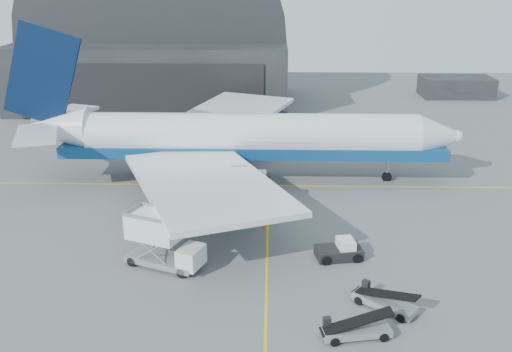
{
  "coord_description": "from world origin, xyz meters",
  "views": [
    {
      "loc": [
        0.23,
        -44.52,
        24.89
      ],
      "look_at": [
        -1.26,
        11.06,
        4.5
      ],
      "focal_mm": 40.0,
      "sensor_mm": 36.0,
      "label": 1
    }
  ],
  "objects_px": {
    "airliner": "(234,137)",
    "belt_loader_b": "(384,301)",
    "catering_truck": "(161,241)",
    "pushback_tug": "(340,251)",
    "belt_loader_a": "(355,329)"
  },
  "relations": [
    {
      "from": "belt_loader_a",
      "to": "airliner",
      "type": "bearing_deg",
      "value": 98.37
    },
    {
      "from": "pushback_tug",
      "to": "belt_loader_a",
      "type": "height_order",
      "value": "belt_loader_a"
    },
    {
      "from": "catering_truck",
      "to": "belt_loader_a",
      "type": "bearing_deg",
      "value": -10.65
    },
    {
      "from": "pushback_tug",
      "to": "airliner",
      "type": "bearing_deg",
      "value": 107.94
    },
    {
      "from": "catering_truck",
      "to": "belt_loader_b",
      "type": "relative_size",
      "value": 1.51
    },
    {
      "from": "airliner",
      "to": "belt_loader_b",
      "type": "relative_size",
      "value": 11.21
    },
    {
      "from": "catering_truck",
      "to": "belt_loader_b",
      "type": "xyz_separation_m",
      "value": [
        18.36,
        -6.24,
        -1.82
      ]
    },
    {
      "from": "pushback_tug",
      "to": "belt_loader_a",
      "type": "relative_size",
      "value": 0.83
    },
    {
      "from": "airliner",
      "to": "belt_loader_b",
      "type": "xyz_separation_m",
      "value": [
        13.37,
        -28.31,
        -4.82
      ]
    },
    {
      "from": "airliner",
      "to": "belt_loader_b",
      "type": "height_order",
      "value": "airliner"
    },
    {
      "from": "catering_truck",
      "to": "pushback_tug",
      "type": "height_order",
      "value": "catering_truck"
    },
    {
      "from": "airliner",
      "to": "pushback_tug",
      "type": "relative_size",
      "value": 12.48
    },
    {
      "from": "belt_loader_a",
      "to": "belt_loader_b",
      "type": "xyz_separation_m",
      "value": [
        2.73,
        3.74,
        0.01
      ]
    },
    {
      "from": "belt_loader_b",
      "to": "pushback_tug",
      "type": "bearing_deg",
      "value": 146.15
    },
    {
      "from": "belt_loader_b",
      "to": "catering_truck",
      "type": "bearing_deg",
      "value": -159.86
    }
  ]
}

